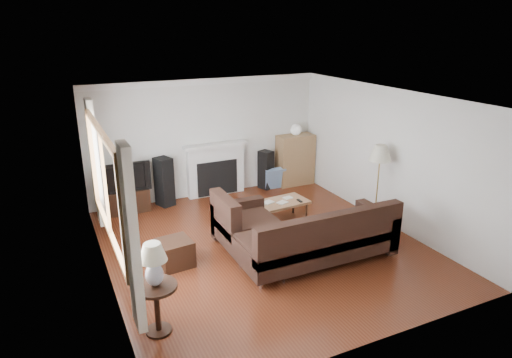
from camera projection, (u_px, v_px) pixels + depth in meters
name	position (u px, v px, depth m)	size (l,w,h in m)	color
room	(264.00, 176.00, 7.28)	(5.10, 5.60, 2.54)	#592513
window	(105.00, 184.00, 6.02)	(0.12, 2.74, 1.54)	#986638
curtain_near	(132.00, 240.00, 4.79)	(0.10, 0.35, 2.10)	silver
curtain_far	(96.00, 164.00, 7.39)	(0.10, 0.35, 2.10)	silver
fireplace	(216.00, 169.00, 9.82)	(1.40, 0.26, 1.15)	white
tv_stand	(125.00, 201.00, 9.01)	(0.91, 0.41, 0.45)	black
television	(123.00, 176.00, 8.85)	(1.02, 0.13, 0.58)	black
speaker_left	(164.00, 182.00, 9.26)	(0.28, 0.34, 1.01)	black
speaker_right	(266.00, 170.00, 10.25)	(0.24, 0.29, 0.87)	black
bookshelf	(295.00, 160.00, 10.48)	(0.84, 0.40, 1.16)	olive
globe_lamp	(296.00, 130.00, 10.25)	(0.25, 0.25, 0.25)	white
sectional_sofa	(317.00, 235.00, 7.08)	(2.71, 1.98, 0.88)	black
coffee_table	(280.00, 211.00, 8.57)	(1.04, 0.57, 0.41)	#9C6E4A
footstool	(175.00, 253.00, 7.02)	(0.49, 0.49, 0.41)	black
floor_lamp	(377.00, 186.00, 8.22)	(0.40, 0.40, 1.54)	#BA9640
side_table	(157.00, 309.00, 5.45)	(0.52, 0.52, 0.65)	black
table_lamp	(154.00, 265.00, 5.26)	(0.33, 0.33, 0.53)	silver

